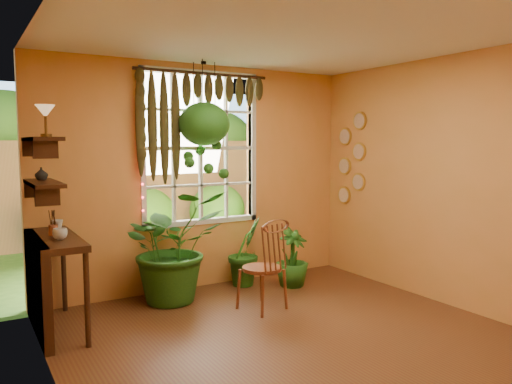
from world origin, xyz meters
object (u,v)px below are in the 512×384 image
Objects in this scene: potted_plant_left at (173,246)px; counter_ledge at (43,275)px; potted_plant_mid at (245,251)px; hanging_basket at (204,131)px; windsor_chair at (264,280)px.

counter_ledge is at bearing -168.85° from potted_plant_left.
hanging_basket is at bearing 176.68° from potted_plant_mid.
windsor_chair reaches higher than counter_ledge.
hanging_basket reaches higher than windsor_chair.
windsor_chair is (2.09, -0.50, -0.23)m from counter_ledge.
hanging_basket is (0.47, 0.17, 1.28)m from potted_plant_left.
counter_ledge is 1.41m from potted_plant_left.
potted_plant_mid is (1.00, 0.14, -0.20)m from potted_plant_left.
potted_plant_left is 0.91× the size of hanging_basket.
windsor_chair is at bearing -107.75° from potted_plant_mid.
counter_ledge is 2.16m from windsor_chair.
hanging_basket reaches higher than counter_ledge.
potted_plant_left is at bearing -172.22° from potted_plant_mid.
potted_plant_mid is at bearing -3.32° from hanging_basket.
counter_ledge is 2.42m from potted_plant_mid.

